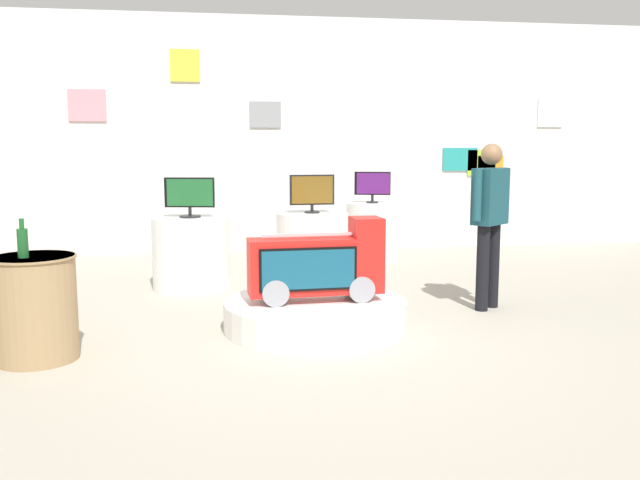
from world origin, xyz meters
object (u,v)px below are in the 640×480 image
Objects in this scene: novelty_firetruck_tv at (318,267)px; side_table_round at (35,307)px; tv_on_center_rear at (190,195)px; display_pedestal_left_rear at (372,232)px; shopper_browsing_near_truck at (490,213)px; bottle_on_side_table at (23,242)px; main_display_pedestal at (316,315)px; tv_on_left_rear at (373,185)px; tv_on_right_rear at (312,192)px; display_pedestal_right_rear at (312,246)px; display_pedestal_center_rear at (191,253)px.

side_table_round is (-2.18, -0.51, -0.14)m from novelty_firetruck_tv.
side_table_round is (-1.07, -2.37, -0.63)m from tv_on_center_rear.
display_pedestal_left_rear is 0.50× the size of shopper_browsing_near_truck.
tv_on_center_rear reaches higher than bottle_on_side_table.
main_display_pedestal is at bearing 165.18° from novelty_firetruck_tv.
novelty_firetruck_tv is 2.32m from bottle_on_side_table.
tv_on_left_rear is at bearing 48.20° from bottle_on_side_table.
bottle_on_side_table reaches higher than novelty_firetruck_tv.
tv_on_left_rear is 2.92m from shopper_browsing_near_truck.
tv_on_center_rear is (-2.39, -1.48, -0.00)m from tv_on_left_rear.
tv_on_right_rear reaches higher than novelty_firetruck_tv.
display_pedestal_right_rear is at bearing 47.18° from side_table_round.
tv_on_center_rear is at bearing 65.71° from side_table_round.
display_pedestal_left_rear is 5.18m from side_table_round.
novelty_firetruck_tv is at bearing -59.23° from display_pedestal_center_rear.
side_table_round is at bearing -114.29° from tv_on_center_rear.
bottle_on_side_table reaches higher than display_pedestal_center_rear.
main_display_pedestal is at bearing -59.65° from display_pedestal_center_rear.
shopper_browsing_near_truck reaches higher than bottle_on_side_table.
tv_on_left_rear reaches higher than main_display_pedestal.
tv_on_left_rear is at bearing 98.76° from shopper_browsing_near_truck.
side_table_round is (-3.46, -3.85, -0.63)m from tv_on_left_rear.
display_pedestal_right_rear is 2.28m from shopper_browsing_near_truck.
bottle_on_side_table is at bearing -131.76° from display_pedestal_left_rear.
tv_on_right_rear is 3.68m from bottle_on_side_table.
bottle_on_side_table is (-2.49, -2.71, 0.49)m from display_pedestal_right_rear.
display_pedestal_center_rear is at bearing -169.18° from tv_on_right_rear.
novelty_firetruck_tv is 2.23× the size of tv_on_right_rear.
tv_on_right_rear is 0.67× the size of side_table_round.
tv_on_left_rear reaches higher than novelty_firetruck_tv.
main_display_pedestal is at bearing -59.61° from tv_on_center_rear.
display_pedestal_center_rear and display_pedestal_right_rear have the same top height.
shopper_browsing_near_truck is (2.84, -1.41, 0.53)m from display_pedestal_center_rear.
tv_on_center_rear is 1.04× the size of tv_on_right_rear.
main_display_pedestal is 3.70m from tv_on_left_rear.
display_pedestal_right_rear is at bearing 82.83° from novelty_firetruck_tv.
novelty_firetruck_tv is 4.10× the size of bottle_on_side_table.
display_pedestal_center_rear is (-2.39, -1.48, 0.00)m from display_pedestal_left_rear.
display_pedestal_right_rear is (0.29, 2.13, 0.27)m from main_display_pedestal.
shopper_browsing_near_truck is (0.45, -2.89, 0.53)m from display_pedestal_left_rear.
tv_on_left_rear reaches higher than side_table_round.
tv_on_center_rear is at bearing -169.01° from tv_on_right_rear.
tv_on_left_rear is 2.88m from display_pedestal_center_rear.
novelty_firetruck_tv is at bearing -110.91° from tv_on_left_rear.
display_pedestal_left_rear is at bearing 48.12° from side_table_round.
display_pedestal_left_rear is 2.97m from shopper_browsing_near_truck.
display_pedestal_center_rear is (-1.09, 1.86, 0.27)m from main_display_pedestal.
bottle_on_side_table is (-2.49, -2.70, -0.15)m from tv_on_right_rear.
shopper_browsing_near_truck reaches higher than novelty_firetruck_tv.
display_pedestal_left_rear is at bearing 69.13° from novelty_firetruck_tv.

